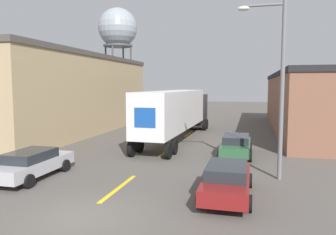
{
  "coord_description": "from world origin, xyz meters",
  "views": [
    {
      "loc": [
        5.44,
        -9.53,
        4.4
      ],
      "look_at": [
        0.11,
        11.41,
        2.28
      ],
      "focal_mm": 35.0,
      "sensor_mm": 36.0,
      "label": 1
    }
  ],
  "objects_px": {
    "parked_car_right_mid": "(236,145)",
    "parked_car_left_near": "(32,163)",
    "semi_truck": "(178,110)",
    "street_lamp": "(277,79)",
    "water_tower": "(118,29)",
    "fire_hydrant": "(13,163)",
    "parked_car_right_near": "(227,179)"
  },
  "relations": [
    {
      "from": "parked_car_right_near",
      "to": "semi_truck",
      "type": "bearing_deg",
      "value": 110.6
    },
    {
      "from": "parked_car_right_mid",
      "to": "water_tower",
      "type": "distance_m",
      "value": 39.03
    },
    {
      "from": "parked_car_right_near",
      "to": "water_tower",
      "type": "bearing_deg",
      "value": 118.35
    },
    {
      "from": "parked_car_left_near",
      "to": "water_tower",
      "type": "bearing_deg",
      "value": 106.85
    },
    {
      "from": "semi_truck",
      "to": "street_lamp",
      "type": "relative_size",
      "value": 1.95
    },
    {
      "from": "semi_truck",
      "to": "parked_car_right_near",
      "type": "height_order",
      "value": "semi_truck"
    },
    {
      "from": "semi_truck",
      "to": "fire_hydrant",
      "type": "bearing_deg",
      "value": -115.24
    },
    {
      "from": "parked_car_left_near",
      "to": "water_tower",
      "type": "distance_m",
      "value": 41.6
    },
    {
      "from": "semi_truck",
      "to": "street_lamp",
      "type": "bearing_deg",
      "value": -53.7
    },
    {
      "from": "parked_car_left_near",
      "to": "parked_car_right_mid",
      "type": "height_order",
      "value": "same"
    },
    {
      "from": "street_lamp",
      "to": "fire_hydrant",
      "type": "distance_m",
      "value": 13.64
    },
    {
      "from": "semi_truck",
      "to": "parked_car_right_mid",
      "type": "relative_size",
      "value": 3.46
    },
    {
      "from": "parked_car_right_near",
      "to": "street_lamp",
      "type": "distance_m",
      "value": 5.41
    },
    {
      "from": "parked_car_right_near",
      "to": "parked_car_right_mid",
      "type": "xyz_separation_m",
      "value": [
        0.0,
        7.75,
        0.0
      ]
    },
    {
      "from": "parked_car_right_mid",
      "to": "fire_hydrant",
      "type": "xyz_separation_m",
      "value": [
        -10.85,
        -6.59,
        -0.23
      ]
    },
    {
      "from": "parked_car_left_near",
      "to": "fire_hydrant",
      "type": "bearing_deg",
      "value": 155.66
    },
    {
      "from": "semi_truck",
      "to": "street_lamp",
      "type": "distance_m",
      "value": 12.25
    },
    {
      "from": "parked_car_left_near",
      "to": "street_lamp",
      "type": "height_order",
      "value": "street_lamp"
    },
    {
      "from": "semi_truck",
      "to": "parked_car_right_near",
      "type": "relative_size",
      "value": 3.46
    },
    {
      "from": "parked_car_right_mid",
      "to": "parked_car_left_near",
      "type": "bearing_deg",
      "value": -141.34
    },
    {
      "from": "parked_car_left_near",
      "to": "street_lamp",
      "type": "bearing_deg",
      "value": 13.46
    },
    {
      "from": "parked_car_left_near",
      "to": "fire_hydrant",
      "type": "relative_size",
      "value": 4.81
    },
    {
      "from": "street_lamp",
      "to": "parked_car_right_near",
      "type": "bearing_deg",
      "value": -122.77
    },
    {
      "from": "fire_hydrant",
      "to": "parked_car_right_mid",
      "type": "bearing_deg",
      "value": 31.29
    },
    {
      "from": "water_tower",
      "to": "street_lamp",
      "type": "bearing_deg",
      "value": -57.26
    },
    {
      "from": "semi_truck",
      "to": "parked_car_right_near",
      "type": "xyz_separation_m",
      "value": [
        4.87,
        -12.96,
        -1.7
      ]
    },
    {
      "from": "semi_truck",
      "to": "street_lamp",
      "type": "height_order",
      "value": "street_lamp"
    },
    {
      "from": "semi_truck",
      "to": "fire_hydrant",
      "type": "xyz_separation_m",
      "value": [
        -5.98,
        -11.81,
        -1.93
      ]
    },
    {
      "from": "water_tower",
      "to": "fire_hydrant",
      "type": "xyz_separation_m",
      "value": [
        9.8,
        -37.1,
        -13.14
      ]
    },
    {
      "from": "semi_truck",
      "to": "water_tower",
      "type": "xyz_separation_m",
      "value": [
        -15.77,
        25.29,
        11.21
      ]
    },
    {
      "from": "parked_car_right_near",
      "to": "parked_car_left_near",
      "type": "relative_size",
      "value": 1.0
    },
    {
      "from": "parked_car_left_near",
      "to": "parked_car_right_mid",
      "type": "relative_size",
      "value": 1.0
    }
  ]
}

